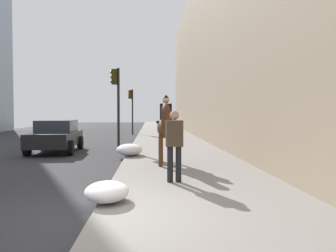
{
  "coord_description": "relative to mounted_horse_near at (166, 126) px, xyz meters",
  "views": [
    {
      "loc": [
        -5.64,
        -0.96,
        1.76
      ],
      "look_at": [
        4.0,
        -1.46,
        1.4
      ],
      "focal_mm": 36.79,
      "sensor_mm": 36.0,
      "label": 1
    }
  ],
  "objects": [
    {
      "name": "sidewalk_slab",
      "position": [
        -5.25,
        -0.63,
        -1.28
      ],
      "size": [
        120.0,
        4.16,
        0.12
      ],
      "primitive_type": "cube",
      "color": "gray",
      "rests_on": "ground"
    },
    {
      "name": "mounted_horse_near",
      "position": [
        0.0,
        0.0,
        0.0
      ],
      "size": [
        2.15,
        0.63,
        2.23
      ],
      "rotation": [
        0.0,
        0.0,
        3.09
      ],
      "color": "#4C2B16",
      "rests_on": "sidewalk_slab"
    },
    {
      "name": "pedestrian_greeting",
      "position": [
        -2.78,
        -0.08,
        -0.25
      ],
      "size": [
        0.27,
        0.41,
        1.7
      ],
      "rotation": [
        0.0,
        0.0,
        0.04
      ],
      "color": "black",
      "rests_on": "sidewalk_slab"
    },
    {
      "name": "car_near_lane",
      "position": [
        4.8,
        4.73,
        -0.59
      ],
      "size": [
        4.22,
        2.09,
        1.44
      ],
      "rotation": [
        0.0,
        0.0,
        3.18
      ],
      "color": "black",
      "rests_on": "ground"
    },
    {
      "name": "traffic_light_near_curb",
      "position": [
        5.03,
        2.05,
        1.23
      ],
      "size": [
        0.2,
        0.44,
        3.83
      ],
      "color": "black",
      "rests_on": "ground"
    },
    {
      "name": "traffic_light_far_curb",
      "position": [
        17.21,
        2.04,
        1.13
      ],
      "size": [
        0.2,
        0.44,
        3.68
      ],
      "color": "black",
      "rests_on": "ground"
    },
    {
      "name": "snow_pile_near",
      "position": [
        -4.51,
        1.3,
        -1.04
      ],
      "size": [
        1.06,
        0.82,
        0.37
      ],
      "primitive_type": "ellipsoid",
      "color": "white",
      "rests_on": "sidewalk_slab"
    },
    {
      "name": "snow_pile_far",
      "position": [
        2.45,
        1.3,
        -0.99
      ],
      "size": [
        1.31,
        1.01,
        0.45
      ],
      "primitive_type": "ellipsoid",
      "color": "white",
      "rests_on": "sidewalk_slab"
    }
  ]
}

